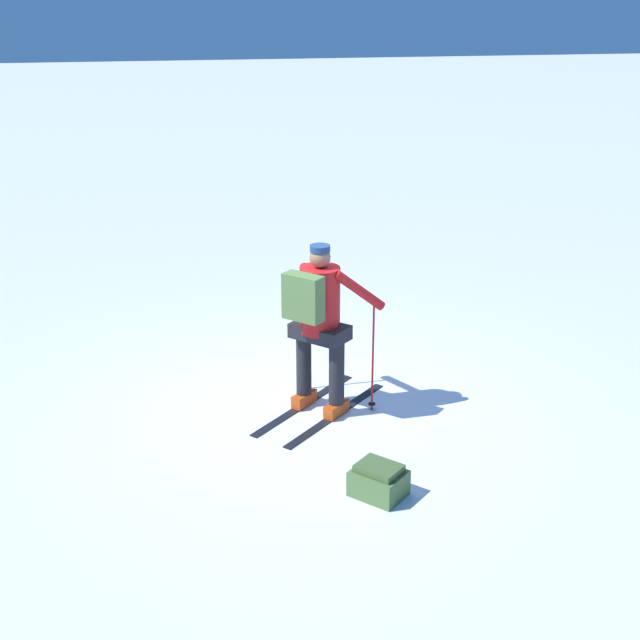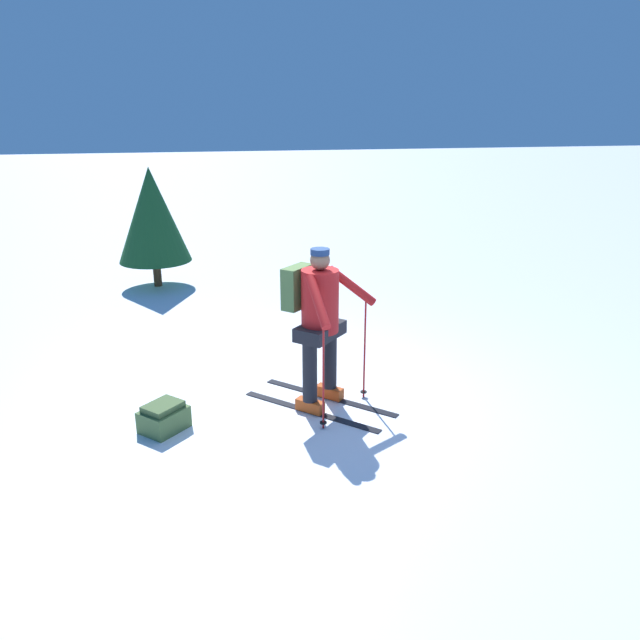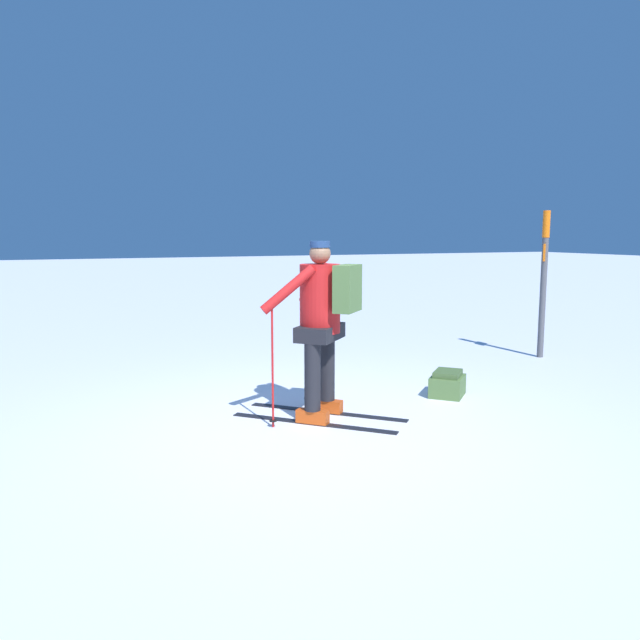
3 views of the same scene
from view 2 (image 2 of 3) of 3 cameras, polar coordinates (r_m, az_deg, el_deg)
The scene contains 4 objects.
ground_plane at distance 6.84m, azimuth 0.70°, elevation -7.05°, with size 80.00×80.00×0.00m, color white.
skier at distance 6.30m, azimuth -0.19°, elevation 0.38°, with size 1.49×1.48×1.69m.
dropped_backpack at distance 6.32m, azimuth -14.09°, elevation -8.64°, with size 0.53×0.53×0.28m.
pine_tree at distance 11.12m, azimuth -15.09°, elevation 9.26°, with size 1.24×1.24×2.06m.
Camera 2 is at (1.40, 5.99, 2.99)m, focal length 35.00 mm.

